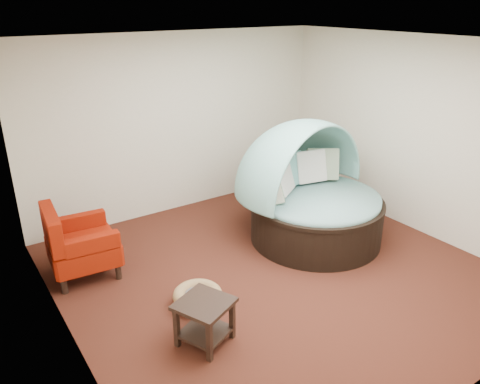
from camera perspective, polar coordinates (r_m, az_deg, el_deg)
floor at (r=6.08m, az=4.31°, el=-9.63°), size 5.00×5.00×0.00m
wall_back at (r=7.49m, az=-7.42°, el=8.18°), size 5.00×0.00×5.00m
wall_left at (r=4.45m, az=-21.33°, el=-3.34°), size 0.00×5.00×5.00m
wall_right at (r=7.24m, az=20.47°, el=6.45°), size 0.00×5.00×5.00m
ceiling at (r=5.17m, az=5.24°, el=17.69°), size 5.00×5.00×0.00m
canopy_daybed at (r=6.64m, az=8.71°, el=0.76°), size 2.23×2.17×1.72m
pet_basket at (r=5.44m, az=-5.18°, el=-12.61°), size 0.73×0.73×0.20m
red_armchair at (r=6.12m, az=-19.18°, el=-5.99°), size 0.87×0.88×0.94m
side_table at (r=4.81m, az=-4.34°, el=-14.87°), size 0.65×0.65×0.48m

